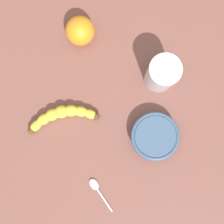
{
  "coord_description": "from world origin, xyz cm",
  "views": [
    {
      "loc": [
        -9.31,
        4.0,
        89.26
      ],
      "look_at": [
        -5.86,
        -0.92,
        5.0
      ],
      "focal_mm": 46.38,
      "sensor_mm": 36.0,
      "label": 1
    }
  ],
  "objects_px": {
    "teaspoon": "(95,186)",
    "ceramic_bowl": "(155,136)",
    "banana": "(62,115)",
    "orange_fruit": "(80,31)",
    "smoothie_glass": "(162,74)"
  },
  "relations": [
    {
      "from": "smoothie_glass",
      "to": "ceramic_bowl",
      "type": "distance_m",
      "value": 0.18
    },
    {
      "from": "smoothie_glass",
      "to": "orange_fruit",
      "type": "bearing_deg",
      "value": 5.85
    },
    {
      "from": "teaspoon",
      "to": "ceramic_bowl",
      "type": "bearing_deg",
      "value": -84.17
    },
    {
      "from": "smoothie_glass",
      "to": "orange_fruit",
      "type": "xyz_separation_m",
      "value": [
        0.27,
        0.03,
        -0.01
      ]
    },
    {
      "from": "banana",
      "to": "teaspoon",
      "type": "height_order",
      "value": "banana"
    },
    {
      "from": "smoothie_glass",
      "to": "orange_fruit",
      "type": "relative_size",
      "value": 1.41
    },
    {
      "from": "smoothie_glass",
      "to": "teaspoon",
      "type": "height_order",
      "value": "smoothie_glass"
    },
    {
      "from": "teaspoon",
      "to": "orange_fruit",
      "type": "bearing_deg",
      "value": -28.96
    },
    {
      "from": "banana",
      "to": "smoothie_glass",
      "type": "height_order",
      "value": "smoothie_glass"
    },
    {
      "from": "banana",
      "to": "ceramic_bowl",
      "type": "height_order",
      "value": "ceramic_bowl"
    },
    {
      "from": "banana",
      "to": "orange_fruit",
      "type": "relative_size",
      "value": 1.93
    },
    {
      "from": "ceramic_bowl",
      "to": "teaspoon",
      "type": "height_order",
      "value": "ceramic_bowl"
    },
    {
      "from": "smoothie_glass",
      "to": "banana",
      "type": "bearing_deg",
      "value": 56.68
    },
    {
      "from": "banana",
      "to": "ceramic_bowl",
      "type": "distance_m",
      "value": 0.28
    },
    {
      "from": "banana",
      "to": "smoothie_glass",
      "type": "distance_m",
      "value": 0.31
    }
  ]
}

